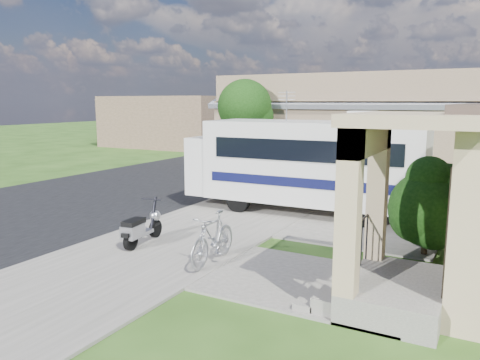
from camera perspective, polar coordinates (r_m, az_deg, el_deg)
The scene contains 18 objects.
ground at distance 11.76m, azimuth -3.73°, elevation -8.24°, with size 120.00×120.00×0.00m, color #213F11.
street_slab at distance 23.95m, azimuth -6.15°, elevation 0.89°, with size 9.00×80.00×0.02m, color black.
sidewalk_slab at distance 20.98m, azimuth 8.63°, elevation -0.33°, with size 4.00×80.00×0.06m, color #5F5C55.
driveway_slab at distance 15.08m, azimuth 10.39°, elevation -4.28°, with size 7.00×6.00×0.05m, color #5F5C55.
walk_slab at distance 9.65m, azimuth 8.55°, elevation -12.23°, with size 4.00×3.00×0.05m, color #5F5C55.
warehouse at distance 24.23m, azimuth 14.21°, elevation 5.47°, with size 12.50×8.40×5.04m.
distant_bldg_far at distance 39.00m, azimuth -7.68°, elevation 7.12°, with size 10.00×8.00×4.00m, color brown.
distant_bldg_near at distance 48.30m, azimuth 2.78°, elevation 7.17°, with size 8.00×7.00×3.20m, color #79614B.
street_tree_a at distance 20.89m, azimuth 0.89°, elevation 8.61°, with size 2.44×2.40×4.58m.
street_tree_b at distance 30.11m, azimuth 9.88°, elevation 9.03°, with size 2.44×2.40×4.73m.
street_tree_c at distance 38.74m, azimuth 14.21°, elevation 8.54°, with size 2.44×2.40×4.42m.
motorhome at distance 15.20m, azimuth 8.00°, elevation 2.20°, with size 7.66×2.68×3.89m.
shrub at distance 11.71m, azimuth 22.15°, elevation -2.88°, with size 1.93×1.84×2.36m.
scooter at distance 11.92m, azimuth -12.01°, elevation -5.75°, with size 0.63×1.65×1.09m.
bicycle at distance 10.39m, azimuth -3.31°, elevation -7.37°, with size 0.53×1.88×1.13m, color #97989E.
pickup_truck at distance 25.21m, azimuth 0.57°, elevation 3.11°, with size 2.54×5.51×1.53m, color silver.
van at distance 32.23m, azimuth 5.87°, elevation 4.66°, with size 2.46×6.04×1.75m, color silver.
garden_hose at distance 10.29m, azimuth 14.73°, elevation -10.61°, with size 0.43×0.43×0.19m, color #156C1E.
Camera 1 is at (6.00, -9.45, 3.58)m, focal length 35.00 mm.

